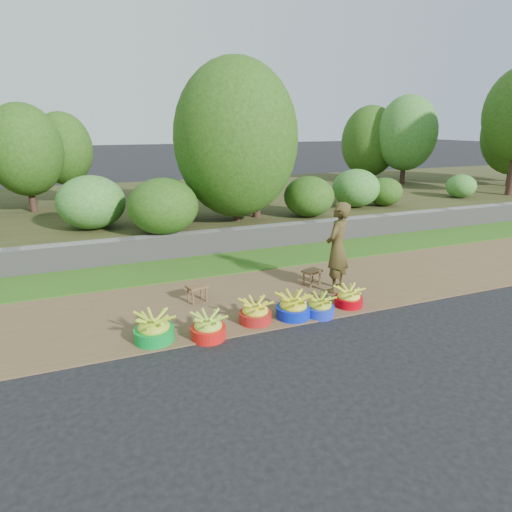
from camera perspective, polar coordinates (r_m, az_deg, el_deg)
name	(u,v)px	position (r m, az deg, el deg)	size (l,w,h in m)	color
ground_plane	(308,324)	(6.65, 6.97, -8.98)	(120.00, 120.00, 0.00)	black
dirt_shoulder	(275,294)	(7.67, 2.53, -5.11)	(80.00, 2.50, 0.02)	brown
grass_verge	(238,261)	(9.41, -2.44, -0.73)	(80.00, 1.50, 0.04)	#316118
retaining_wall	(226,241)	(10.11, -4.05, 2.03)	(80.00, 0.35, 0.55)	slate
earth_bank	(182,206)	(14.75, -9.89, 6.58)	(80.00, 10.00, 0.50)	#383919
vegetation	(209,142)	(13.20, -6.28, 14.93)	(32.79, 8.34, 4.36)	#37211A
basin_a	(154,329)	(6.20, -13.46, -9.48)	(0.56, 0.56, 0.42)	#048D2B
basin_b	(208,327)	(6.16, -6.39, -9.45)	(0.50, 0.50, 0.37)	red
basin_c	(255,313)	(6.57, -0.09, -7.56)	(0.50, 0.50, 0.37)	#A31A17
basin_d	(293,307)	(6.75, 4.99, -6.83)	(0.54, 0.54, 0.40)	#0823C2
basin_e	(320,307)	(6.88, 8.49, -6.69)	(0.46, 0.46, 0.35)	#1930C8
basin_f	(349,298)	(7.30, 12.25, -5.45)	(0.47, 0.47, 0.35)	#B5000C
stool_left	(197,289)	(7.33, -7.88, -4.33)	(0.38, 0.32, 0.29)	brown
stool_right	(312,273)	(8.05, 7.46, -2.29)	(0.40, 0.35, 0.29)	brown
vendor_woman	(337,248)	(7.67, 10.78, 1.12)	(0.59, 0.39, 1.62)	black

